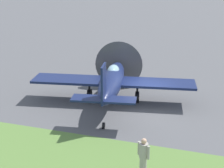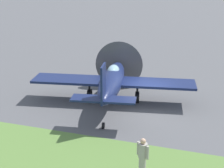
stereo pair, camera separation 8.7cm
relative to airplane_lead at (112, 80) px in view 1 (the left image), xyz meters
name	(u,v)px [view 1 (the left image)]	position (x,y,z in m)	size (l,w,h in m)	color
ground_plane	(147,108)	(2.26, -0.05, -1.56)	(160.00, 160.00, 0.00)	#515154
airplane_lead	(112,80)	(0.00, 0.00, 0.00)	(10.50, 8.37, 3.72)	#141E47
ground_crew_chief	(143,156)	(3.62, -7.15, -0.64)	(0.56, 0.38, 1.73)	#9E998E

